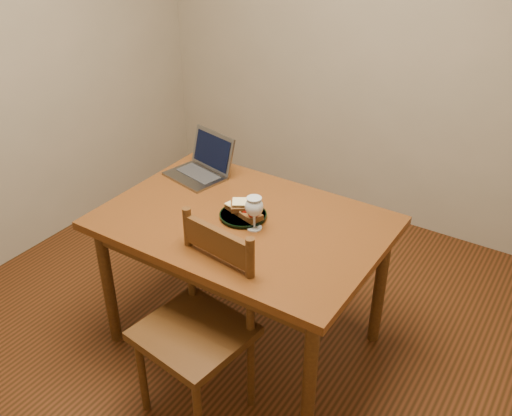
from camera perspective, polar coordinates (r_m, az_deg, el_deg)
The scene contains 10 objects.
floor at distance 3.11m, azimuth -2.21°, elevation -13.04°, with size 3.20×3.20×0.02m, color black.
back_wall at distance 3.76m, azimuth 12.21°, elevation 17.26°, with size 3.20×0.02×2.60m, color gray.
table at distance 2.69m, azimuth -1.27°, elevation -2.69°, with size 1.30×0.90×0.74m.
chair at distance 2.46m, azimuth -5.89°, elevation -11.06°, with size 0.48×0.47×0.47m.
plate at distance 2.66m, azimuth -1.30°, elevation -0.76°, with size 0.22×0.22×0.02m, color black.
sandwich_cheese at distance 2.67m, azimuth -1.84°, elevation 0.07°, with size 0.12×0.07×0.04m, color #381E0C, non-canonical shape.
sandwich_tomato at distance 2.62m, azimuth -0.67°, elevation -0.60°, with size 0.12×0.07×0.04m, color #381E0C, non-canonical shape.
sandwich_top at distance 2.63m, azimuth -1.25°, elevation 0.28°, with size 0.12×0.07×0.04m, color #381E0C, non-canonical shape.
milk_glass at distance 2.54m, azimuth -0.19°, elevation -0.51°, with size 0.08×0.08×0.16m, color white, non-canonical shape.
laptop at distance 3.03m, azimuth -5.31°, elevation 4.40°, with size 0.35×0.33×0.21m.
Camera 1 is at (1.32, -1.81, 2.14)m, focal length 40.00 mm.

